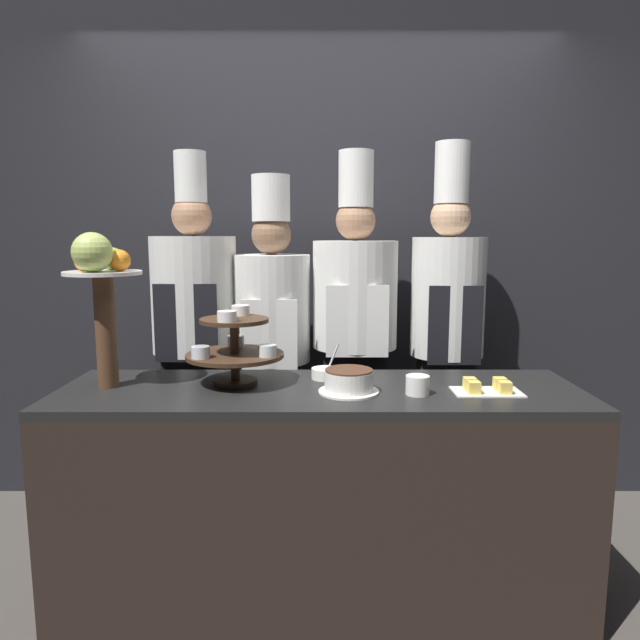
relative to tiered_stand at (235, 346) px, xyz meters
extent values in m
cube|color=#232328|center=(0.33, 0.93, 0.37)|extent=(10.00, 0.06, 2.80)
cube|color=black|center=(0.33, -0.07, -0.61)|extent=(2.00, 0.61, 0.84)
cube|color=black|center=(0.33, -0.07, -0.17)|extent=(2.00, 0.61, 0.03)
cylinder|color=#3D2819|center=(0.00, 0.00, -0.14)|extent=(0.17, 0.17, 0.02)
cylinder|color=#3D2819|center=(0.00, 0.00, -0.02)|extent=(0.04, 0.04, 0.26)
cylinder|color=#3D2819|center=(0.00, 0.00, -0.04)|extent=(0.38, 0.38, 0.02)
cylinder|color=#3D2819|center=(0.00, 0.00, 0.10)|extent=(0.27, 0.27, 0.02)
cylinder|color=silver|center=(-0.12, -0.09, -0.01)|extent=(0.07, 0.07, 0.04)
cylinder|color=green|center=(-0.12, -0.09, -0.01)|extent=(0.06, 0.06, 0.03)
cylinder|color=silver|center=(0.13, -0.06, -0.01)|extent=(0.07, 0.07, 0.04)
cylinder|color=beige|center=(0.13, -0.06, -0.01)|extent=(0.06, 0.06, 0.03)
cylinder|color=silver|center=(-0.02, 0.14, -0.01)|extent=(0.07, 0.07, 0.04)
cylinder|color=gold|center=(-0.02, 0.14, -0.01)|extent=(0.06, 0.06, 0.03)
cylinder|color=white|center=(-0.01, -0.09, 0.13)|extent=(0.07, 0.07, 0.04)
cylinder|color=white|center=(0.01, 0.09, 0.13)|extent=(0.07, 0.07, 0.04)
cylinder|color=brown|center=(-0.49, -0.05, 0.07)|extent=(0.08, 0.08, 0.43)
cylinder|color=white|center=(-0.49, -0.05, 0.29)|extent=(0.29, 0.29, 0.01)
sphere|color=orange|center=(-0.41, -0.06, 0.34)|extent=(0.08, 0.08, 0.08)
sphere|color=#84B742|center=(-0.47, 0.02, 0.34)|extent=(0.09, 0.09, 0.09)
sphere|color=orange|center=(-0.56, -0.04, 0.33)|extent=(0.07, 0.07, 0.07)
sphere|color=#ADC160|center=(-0.49, -0.12, 0.37)|extent=(0.15, 0.15, 0.15)
cylinder|color=white|center=(0.44, -0.13, -0.15)|extent=(0.23, 0.23, 0.01)
cylinder|color=white|center=(0.44, -0.13, -0.11)|extent=(0.18, 0.18, 0.07)
cylinder|color=#472819|center=(0.44, -0.13, -0.07)|extent=(0.18, 0.18, 0.01)
cylinder|color=white|center=(0.69, -0.16, -0.12)|extent=(0.09, 0.09, 0.07)
cube|color=white|center=(0.96, -0.13, -0.15)|extent=(0.25, 0.14, 0.01)
cube|color=#EFCC56|center=(0.90, -0.16, -0.12)|extent=(0.04, 0.04, 0.04)
cube|color=#EFCC56|center=(1.01, -0.16, -0.12)|extent=(0.04, 0.04, 0.04)
cube|color=#EFCC56|center=(0.90, -0.10, -0.12)|extent=(0.04, 0.04, 0.04)
cube|color=#EFCC56|center=(1.01, -0.10, -0.12)|extent=(0.04, 0.04, 0.04)
cylinder|color=white|center=(0.36, 0.08, -0.13)|extent=(0.11, 0.11, 0.04)
cylinder|color=#BCBCC1|center=(0.39, 0.08, -0.06)|extent=(0.05, 0.01, 0.11)
cube|color=black|center=(-0.27, 0.55, -0.58)|extent=(0.31, 0.17, 0.89)
cylinder|color=silver|center=(-0.27, 0.55, 0.15)|extent=(0.41, 0.41, 0.56)
cube|color=black|center=(-0.27, 0.35, 0.04)|extent=(0.29, 0.01, 0.36)
sphere|color=#A37556|center=(-0.27, 0.55, 0.52)|extent=(0.19, 0.19, 0.19)
cylinder|color=white|center=(-0.27, 0.55, 0.70)|extent=(0.15, 0.15, 0.24)
cube|color=#38332D|center=(0.10, 0.55, -0.60)|extent=(0.28, 0.15, 0.85)
cylinder|color=silver|center=(0.10, 0.55, 0.08)|extent=(0.37, 0.37, 0.52)
cube|color=white|center=(0.10, 0.37, -0.02)|extent=(0.26, 0.01, 0.33)
sphere|color=#846047|center=(0.10, 0.55, 0.43)|extent=(0.19, 0.19, 0.19)
cylinder|color=white|center=(0.10, 0.55, 0.60)|extent=(0.18, 0.18, 0.22)
cube|color=black|center=(0.50, 0.55, -0.57)|extent=(0.31, 0.17, 0.92)
cylinder|color=white|center=(0.50, 0.55, 0.15)|extent=(0.41, 0.41, 0.52)
cube|color=white|center=(0.50, 0.35, 0.04)|extent=(0.28, 0.01, 0.33)
sphere|color=#A37556|center=(0.50, 0.55, 0.50)|extent=(0.19, 0.19, 0.19)
cylinder|color=white|center=(0.50, 0.55, 0.69)|extent=(0.17, 0.17, 0.26)
cube|color=#28282D|center=(0.95, 0.55, -0.59)|extent=(0.26, 0.15, 0.88)
cylinder|color=silver|center=(0.95, 0.55, 0.13)|extent=(0.35, 0.35, 0.57)
cube|color=black|center=(0.95, 0.38, 0.02)|extent=(0.25, 0.01, 0.37)
sphere|color=tan|center=(0.95, 0.55, 0.52)|extent=(0.19, 0.19, 0.19)
cylinder|color=white|center=(0.95, 0.55, 0.72)|extent=(0.16, 0.16, 0.28)
camera|label=1|loc=(0.34, -2.20, 0.43)|focal=32.00mm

